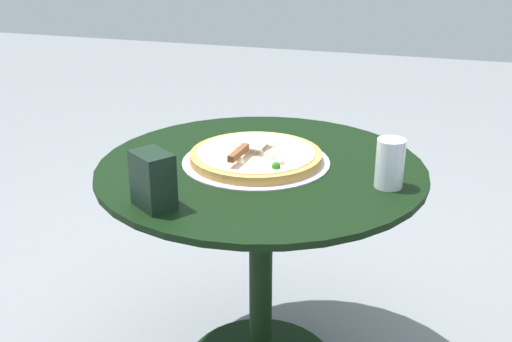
# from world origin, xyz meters

# --- Properties ---
(patio_table) EXTENTS (0.92, 0.92, 0.69)m
(patio_table) POSITION_xyz_m (0.00, 0.00, 0.52)
(patio_table) COLOR black
(patio_table) RESTS_ON ground
(pizza_on_tray) EXTENTS (0.42, 0.42, 0.05)m
(pizza_on_tray) POSITION_xyz_m (0.02, -0.02, 0.71)
(pizza_on_tray) COLOR silver
(pizza_on_tray) RESTS_ON patio_table
(pizza_server) EXTENTS (0.09, 0.21, 0.02)m
(pizza_server) POSITION_xyz_m (0.04, 0.02, 0.75)
(pizza_server) COLOR silver
(pizza_server) RESTS_ON pizza_on_tray
(drinking_cup) EXTENTS (0.07, 0.07, 0.13)m
(drinking_cup) POSITION_xyz_m (-0.35, 0.05, 0.76)
(drinking_cup) COLOR white
(drinking_cup) RESTS_ON patio_table
(napkin_dispenser) EXTENTS (0.12, 0.12, 0.14)m
(napkin_dispenser) POSITION_xyz_m (0.17, 0.33, 0.76)
(napkin_dispenser) COLOR black
(napkin_dispenser) RESTS_ON patio_table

